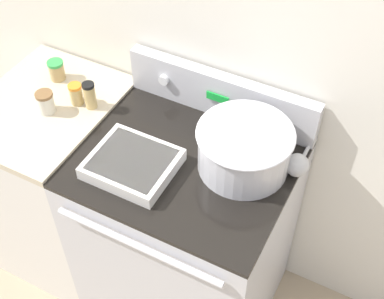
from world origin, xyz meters
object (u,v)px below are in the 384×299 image
object	(u,v)px
spice_jar_green_cap	(57,70)
spice_jar_brown_cap	(46,102)
spice_jar_black_cap	(90,95)
mixing_bowl	(244,148)
casserole_dish	(132,163)
ladle	(298,164)
spice_jar_orange_cap	(76,94)

from	to	relation	value
spice_jar_green_cap	spice_jar_brown_cap	bearing A→B (deg)	-64.28
spice_jar_black_cap	spice_jar_green_cap	size ratio (longest dim) A/B	1.35
mixing_bowl	casserole_dish	size ratio (longest dim) A/B	1.16
mixing_bowl	casserole_dish	bearing A→B (deg)	-150.37
spice_jar_black_cap	spice_jar_green_cap	xyz separation A→B (m)	(-0.22, 0.08, -0.01)
spice_jar_brown_cap	mixing_bowl	bearing A→B (deg)	7.16
mixing_bowl	spice_jar_brown_cap	bearing A→B (deg)	-172.84
casserole_dish	ladle	bearing A→B (deg)	26.21
mixing_bowl	ladle	bearing A→B (deg)	19.19
spice_jar_orange_cap	spice_jar_brown_cap	xyz separation A→B (m)	(-0.07, -0.09, -0.00)
spice_jar_orange_cap	spice_jar_brown_cap	bearing A→B (deg)	-128.82
casserole_dish	spice_jar_brown_cap	bearing A→B (deg)	168.14
mixing_bowl	spice_jar_black_cap	size ratio (longest dim) A/B	2.99
mixing_bowl	spice_jar_orange_cap	size ratio (longest dim) A/B	3.79
mixing_bowl	spice_jar_black_cap	world-z (taller)	mixing_bowl
spice_jar_black_cap	spice_jar_orange_cap	size ratio (longest dim) A/B	1.27
casserole_dish	spice_jar_black_cap	xyz separation A→B (m)	(-0.31, 0.19, 0.04)
spice_jar_black_cap	spice_jar_brown_cap	world-z (taller)	spice_jar_black_cap
spice_jar_orange_cap	spice_jar_brown_cap	distance (m)	0.12
mixing_bowl	ladle	world-z (taller)	mixing_bowl
mixing_bowl	spice_jar_green_cap	world-z (taller)	mixing_bowl
ladle	casserole_dish	bearing A→B (deg)	-153.79
casserole_dish	spice_jar_brown_cap	xyz separation A→B (m)	(-0.44, 0.09, 0.03)
mixing_bowl	casserole_dish	world-z (taller)	mixing_bowl
spice_jar_brown_cap	spice_jar_green_cap	world-z (taller)	spice_jar_brown_cap
casserole_dish	spice_jar_orange_cap	distance (m)	0.41
spice_jar_brown_cap	spice_jar_orange_cap	bearing A→B (deg)	51.18
ladle	spice_jar_black_cap	bearing A→B (deg)	-175.80
ladle	spice_jar_brown_cap	xyz separation A→B (m)	(-0.95, -0.16, 0.02)
ladle	spice_jar_green_cap	bearing A→B (deg)	178.92
spice_jar_orange_cap	spice_jar_brown_cap	world-z (taller)	same
casserole_dish	spice_jar_orange_cap	xyz separation A→B (m)	(-0.37, 0.18, 0.03)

